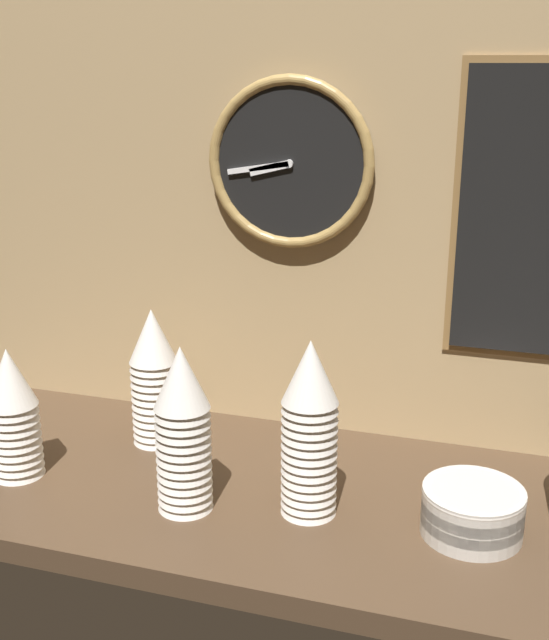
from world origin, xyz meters
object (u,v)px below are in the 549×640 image
at_px(cup_stack_left, 13,413).
at_px(cup_stack_center_right, 310,429).
at_px(cup_stack_center, 183,429).
at_px(bowl_stack_right, 472,509).
at_px(wall_clock, 290,163).
at_px(cup_stack_center_left, 154,377).

bearing_deg(cup_stack_left, cup_stack_center_right, 3.49).
bearing_deg(cup_stack_center, bowl_stack_right, 7.40).
xyz_separation_m(bowl_stack_right, wall_clock, (-0.38, 0.28, 0.48)).
height_order(cup_stack_center, cup_stack_left, cup_stack_center).
xyz_separation_m(cup_stack_left, cup_stack_center_left, (0.18, 0.19, 0.01)).
distance_m(cup_stack_center, bowl_stack_right, 0.47).
distance_m(cup_stack_left, bowl_stack_right, 0.78).
xyz_separation_m(cup_stack_left, cup_stack_center_right, (0.52, 0.03, 0.03)).
bearing_deg(wall_clock, cup_stack_center, -102.39).
height_order(cup_stack_center, cup_stack_center_right, cup_stack_center_right).
height_order(cup_stack_center_left, bowl_stack_right, cup_stack_center_left).
relative_size(cup_stack_left, bowl_stack_right, 1.50).
height_order(bowl_stack_right, wall_clock, wall_clock).
xyz_separation_m(cup_stack_center, wall_clock, (0.08, 0.34, 0.38)).
height_order(cup_stack_left, cup_stack_center_left, cup_stack_center_left).
height_order(cup_stack_center, wall_clock, wall_clock).
bearing_deg(bowl_stack_right, wall_clock, 142.86).
bearing_deg(cup_stack_center, cup_stack_left, 177.43).
distance_m(cup_stack_center_left, wall_clock, 0.47).
xyz_separation_m(cup_stack_center_left, bowl_stack_right, (0.60, -0.15, -0.09)).
bearing_deg(cup_stack_left, wall_clock, 39.38).
relative_size(cup_stack_center, wall_clock, 0.90).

